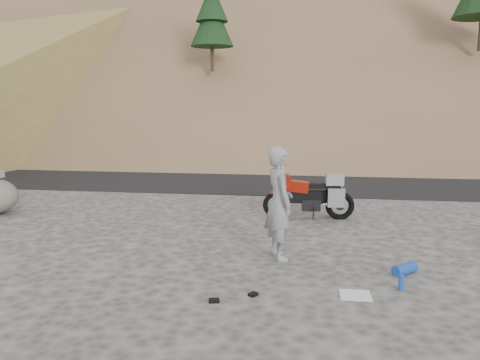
% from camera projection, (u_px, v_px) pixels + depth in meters
% --- Properties ---
extents(ground, '(140.00, 140.00, 0.00)m').
position_uv_depth(ground, '(278.00, 257.00, 8.17)').
color(ground, '#474542').
rests_on(ground, ground).
extents(road, '(120.00, 7.00, 0.05)m').
position_uv_depth(road, '(294.00, 179.00, 16.96)').
color(road, black).
rests_on(road, ground).
extents(hillside, '(120.00, 73.00, 46.72)m').
position_uv_depth(hillside, '(305.00, 19.00, 46.38)').
color(hillside, brown).
rests_on(hillside, ground).
extents(motorcycle, '(2.13, 0.69, 1.27)m').
position_uv_depth(motorcycle, '(313.00, 196.00, 10.88)').
color(motorcycle, black).
rests_on(motorcycle, ground).
extents(man, '(0.71, 0.84, 1.96)m').
position_uv_depth(man, '(278.00, 258.00, 8.15)').
color(man, gray).
rests_on(man, ground).
extents(gear_white_cloth, '(0.43, 0.38, 0.01)m').
position_uv_depth(gear_white_cloth, '(355.00, 295.00, 6.52)').
color(gear_white_cloth, white).
rests_on(gear_white_cloth, ground).
extents(gear_blue_mat, '(0.44, 0.42, 0.17)m').
position_uv_depth(gear_blue_mat, '(405.00, 269.00, 7.34)').
color(gear_blue_mat, '#1B44A4').
rests_on(gear_blue_mat, ground).
extents(gear_bottle, '(0.09, 0.09, 0.22)m').
position_uv_depth(gear_bottle, '(401.00, 283.00, 6.69)').
color(gear_bottle, '#1B44A4').
rests_on(gear_bottle, ground).
extents(gear_glove_a, '(0.16, 0.13, 0.04)m').
position_uv_depth(gear_glove_a, '(214.00, 301.00, 6.31)').
color(gear_glove_a, black).
rests_on(gear_glove_a, ground).
extents(gear_glove_b, '(0.15, 0.16, 0.04)m').
position_uv_depth(gear_glove_b, '(253.00, 294.00, 6.51)').
color(gear_glove_b, black).
rests_on(gear_glove_b, ground).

